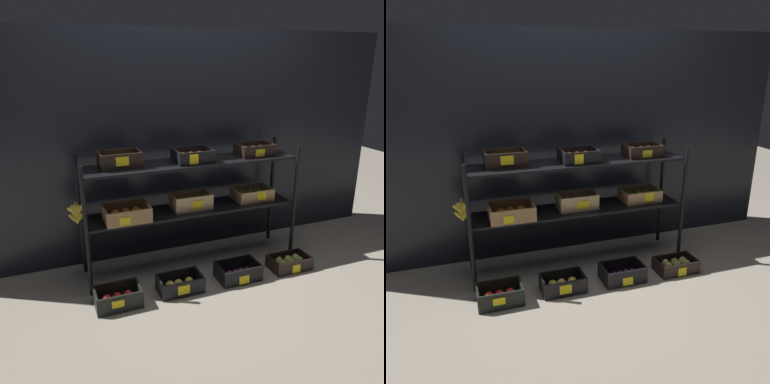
{
  "view_description": "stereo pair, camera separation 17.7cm",
  "coord_description": "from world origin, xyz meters",
  "views": [
    {
      "loc": [
        -1.14,
        -2.9,
        1.73
      ],
      "look_at": [
        0.0,
        0.0,
        0.66
      ],
      "focal_mm": 36.93,
      "sensor_mm": 36.0,
      "label": 1
    },
    {
      "loc": [
        -0.97,
        -2.96,
        1.73
      ],
      "look_at": [
        0.0,
        0.0,
        0.66
      ],
      "focal_mm": 36.93,
      "sensor_mm": 36.0,
      "label": 2
    }
  ],
  "objects": [
    {
      "name": "crate_ground_pear",
      "position": [
        0.75,
        -0.4,
        0.05
      ],
      "size": [
        0.34,
        0.22,
        0.11
      ],
      "color": "black",
      "rests_on": "ground_plane"
    },
    {
      "name": "crate_ground_apple_red",
      "position": [
        -0.74,
        -0.39,
        0.05
      ],
      "size": [
        0.33,
        0.22,
        0.14
      ],
      "color": "black",
      "rests_on": "ground_plane"
    },
    {
      "name": "display_rack",
      "position": [
        -0.03,
        -0.0,
        0.71
      ],
      "size": [
        1.93,
        0.41,
        1.05
      ],
      "color": "black",
      "rests_on": "ground_plane"
    },
    {
      "name": "crate_ground_apple_gold",
      "position": [
        -0.25,
        -0.38,
        0.05
      ],
      "size": [
        0.34,
        0.21,
        0.13
      ],
      "color": "black",
      "rests_on": "ground_plane"
    },
    {
      "name": "crate_ground_plum",
      "position": [
        0.25,
        -0.38,
        0.05
      ],
      "size": [
        0.34,
        0.24,
        0.13
      ],
      "color": "black",
      "rests_on": "ground_plane"
    },
    {
      "name": "ground_plane",
      "position": [
        0.0,
        0.0,
        0.0
      ],
      "size": [
        10.0,
        10.0,
        0.0
      ],
      "primitive_type": "plane",
      "color": "gray"
    },
    {
      "name": "storefront_wall",
      "position": [
        0.0,
        0.39,
        0.98
      ],
      "size": [
        4.2,
        0.12,
        1.96
      ],
      "primitive_type": "cube",
      "color": "black",
      "rests_on": "ground_plane"
    }
  ]
}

